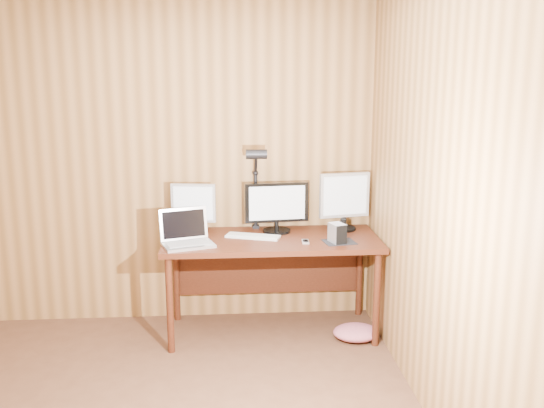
{
  "coord_description": "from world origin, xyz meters",
  "views": [
    {
      "loc": [
        0.61,
        -2.71,
        1.97
      ],
      "look_at": [
        0.93,
        1.58,
        1.02
      ],
      "focal_mm": 40.0,
      "sensor_mm": 36.0,
      "label": 1
    }
  ],
  "objects": [
    {
      "name": "phone",
      "position": [
        1.17,
        1.49,
        0.76
      ],
      "size": [
        0.05,
        0.1,
        0.01
      ],
      "rotation": [
        0.0,
        0.0,
        -0.05
      ],
      "color": "silver",
      "rests_on": "desk"
    },
    {
      "name": "monitor_center",
      "position": [
        0.98,
        1.79,
        0.95
      ],
      "size": [
        0.49,
        0.21,
        0.38
      ],
      "rotation": [
        0.0,
        0.0,
        0.09
      ],
      "color": "black",
      "rests_on": "desk"
    },
    {
      "name": "monitor_right",
      "position": [
        1.51,
        1.83,
        0.99
      ],
      "size": [
        0.4,
        0.19,
        0.45
      ],
      "rotation": [
        0.0,
        0.0,
        0.19
      ],
      "color": "black",
      "rests_on": "desk"
    },
    {
      "name": "keyboard",
      "position": [
        0.79,
        1.65,
        0.76
      ],
      "size": [
        0.42,
        0.24,
        0.02
      ],
      "rotation": [
        0.0,
        0.0,
        -0.33
      ],
      "color": "white",
      "rests_on": "desk"
    },
    {
      "name": "fabric_pile",
      "position": [
        1.55,
        1.45,
        0.05
      ],
      "size": [
        0.41,
        0.36,
        0.11
      ],
      "primitive_type": null,
      "rotation": [
        0.0,
        0.0,
        0.28
      ],
      "color": "#C66071",
      "rests_on": "floor"
    },
    {
      "name": "speaker",
      "position": [
        1.49,
        1.71,
        0.81
      ],
      "size": [
        0.05,
        0.05,
        0.11
      ],
      "primitive_type": "cylinder",
      "color": "black",
      "rests_on": "desk"
    },
    {
      "name": "laptop",
      "position": [
        0.31,
        1.51,
        0.81
      ],
      "size": [
        0.41,
        0.36,
        0.25
      ],
      "rotation": [
        0.0,
        0.0,
        0.31
      ],
      "color": "silver",
      "rests_on": "desk"
    },
    {
      "name": "desk",
      "position": [
        0.93,
        1.7,
        0.63
      ],
      "size": [
        1.6,
        0.7,
        0.75
      ],
      "color": "#431B0E",
      "rests_on": "floor"
    },
    {
      "name": "mousepad",
      "position": [
        1.41,
        1.48,
        0.75
      ],
      "size": [
        0.25,
        0.22,
        0.0
      ],
      "primitive_type": "cube",
      "rotation": [
        0.0,
        0.0,
        0.17
      ],
      "color": "black",
      "rests_on": "desk"
    },
    {
      "name": "room_shell",
      "position": [
        0.0,
        0.0,
        1.25
      ],
      "size": [
        4.0,
        4.0,
        4.0
      ],
      "color": "brown",
      "rests_on": "ground"
    },
    {
      "name": "desk_lamp",
      "position": [
        0.83,
        1.85,
        1.17
      ],
      "size": [
        0.16,
        0.23,
        0.69
      ],
      "rotation": [
        0.0,
        0.0,
        0.2
      ],
      "color": "black",
      "rests_on": "desk"
    },
    {
      "name": "mouse",
      "position": [
        1.41,
        1.48,
        0.77
      ],
      "size": [
        0.11,
        0.13,
        0.04
      ],
      "primitive_type": "ellipsoid",
      "rotation": [
        0.0,
        0.0,
        0.41
      ],
      "color": "black",
      "rests_on": "mousepad"
    },
    {
      "name": "hard_drive",
      "position": [
        1.39,
        1.47,
        0.82
      ],
      "size": [
        0.13,
        0.15,
        0.14
      ],
      "rotation": [
        0.0,
        0.0,
        0.34
      ],
      "color": "silver",
      "rests_on": "desk"
    },
    {
      "name": "monitor_left",
      "position": [
        0.35,
        1.8,
        0.96
      ],
      "size": [
        0.34,
        0.16,
        0.39
      ],
      "rotation": [
        0.0,
        0.0,
        -0.16
      ],
      "color": "black",
      "rests_on": "desk"
    }
  ]
}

